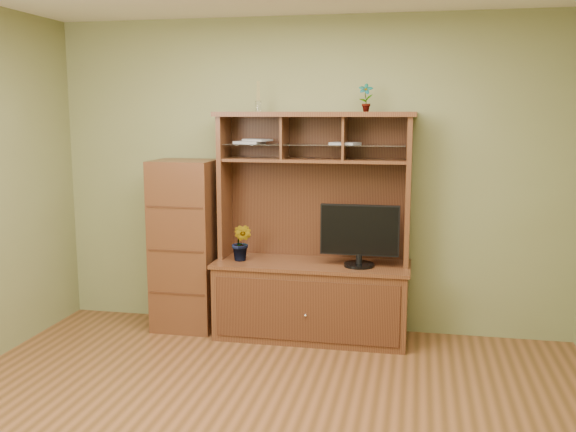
# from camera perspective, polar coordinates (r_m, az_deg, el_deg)

# --- Properties ---
(room) EXTENTS (4.54, 4.04, 2.74)m
(room) POSITION_cam_1_polar(r_m,az_deg,el_deg) (3.64, -3.50, 0.56)
(room) COLOR #563418
(room) RESTS_ON ground
(media_hutch) EXTENTS (1.66, 0.61, 1.90)m
(media_hutch) POSITION_cam_1_polar(r_m,az_deg,el_deg) (5.45, 2.15, -5.39)
(media_hutch) COLOR #452413
(media_hutch) RESTS_ON room
(monitor) EXTENTS (0.64, 0.25, 0.51)m
(monitor) POSITION_cam_1_polar(r_m,az_deg,el_deg) (5.23, 6.38, -1.60)
(monitor) COLOR black
(monitor) RESTS_ON media_hutch
(orchid_plant) EXTENTS (0.21, 0.18, 0.32)m
(orchid_plant) POSITION_cam_1_polar(r_m,az_deg,el_deg) (5.43, -4.14, -2.37)
(orchid_plant) COLOR #31501B
(orchid_plant) RESTS_ON media_hutch
(top_plant) EXTENTS (0.12, 0.09, 0.23)m
(top_plant) POSITION_cam_1_polar(r_m,az_deg,el_deg) (5.30, 6.92, 10.42)
(top_plant) COLOR #396824
(top_plant) RESTS_ON media_hutch
(reed_diffuser) EXTENTS (0.05, 0.05, 0.25)m
(reed_diffuser) POSITION_cam_1_polar(r_m,az_deg,el_deg) (5.45, -2.66, 10.28)
(reed_diffuser) COLOR silver
(reed_diffuser) RESTS_ON media_hutch
(magazines) EXTENTS (1.08, 0.23, 0.04)m
(magazines) POSITION_cam_1_polar(r_m,az_deg,el_deg) (5.41, -0.49, 6.60)
(magazines) COLOR #A5A5A9
(magazines) RESTS_ON media_hutch
(side_cabinet) EXTENTS (0.53, 0.48, 1.49)m
(side_cabinet) POSITION_cam_1_polar(r_m,az_deg,el_deg) (5.70, -9.07, -2.57)
(side_cabinet) COLOR #452413
(side_cabinet) RESTS_ON room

